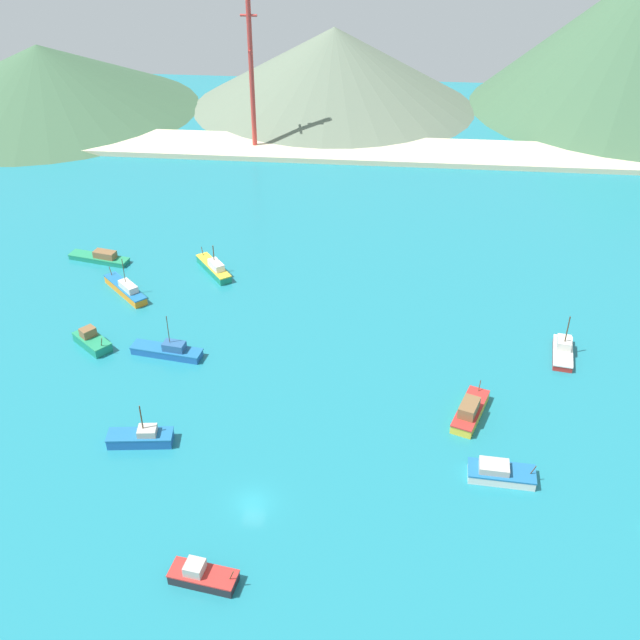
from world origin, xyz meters
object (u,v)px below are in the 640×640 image
object	(u,v)px
fishing_boat_4	(168,350)
fishing_boat_9	(563,351)
fishing_boat_1	(470,411)
fishing_boat_11	(126,289)
radio_tower	(251,69)
fishing_boat_6	(500,473)
fishing_boat_10	(214,268)
fishing_boat_7	(202,576)
fishing_boat_5	(101,257)
fishing_boat_2	(141,437)
fishing_boat_3	(92,341)

from	to	relation	value
fishing_boat_4	fishing_boat_9	world-z (taller)	fishing_boat_4
fishing_boat_1	fishing_boat_4	xyz separation A→B (m)	(-42.70, 9.78, -0.26)
fishing_boat_9	fishing_boat_11	size ratio (longest dim) A/B	0.89
fishing_boat_4	radio_tower	size ratio (longest dim) A/B	0.29
fishing_boat_6	fishing_boat_9	size ratio (longest dim) A/B	0.98
fishing_boat_10	radio_tower	size ratio (longest dim) A/B	0.25
fishing_boat_7	fishing_boat_9	distance (m)	61.50
fishing_boat_5	fishing_boat_9	world-z (taller)	fishing_boat_9
fishing_boat_4	fishing_boat_11	world-z (taller)	fishing_boat_4
fishing_boat_5	fishing_boat_4	bearing A→B (deg)	-54.03
fishing_boat_7	fishing_boat_10	bearing A→B (deg)	100.94
fishing_boat_7	fishing_boat_6	bearing A→B (deg)	29.04
fishing_boat_2	fishing_boat_6	bearing A→B (deg)	-2.55
fishing_boat_5	fishing_boat_9	bearing A→B (deg)	-15.48
fishing_boat_7	fishing_boat_9	bearing A→B (deg)	45.00
fishing_boat_6	fishing_boat_11	bearing A→B (deg)	147.23
fishing_boat_7	radio_tower	bearing A→B (deg)	96.94
fishing_boat_9	fishing_boat_5	bearing A→B (deg)	164.52
fishing_boat_7	fishing_boat_9	xyz separation A→B (m)	(43.48, 43.49, -0.01)
fishing_boat_2	fishing_boat_6	xyz separation A→B (m)	(43.99, -1.96, -0.06)
fishing_boat_1	fishing_boat_3	distance (m)	55.64
fishing_boat_4	fishing_boat_6	size ratio (longest dim) A/B	1.33
fishing_boat_5	fishing_boat_9	xyz separation A→B (m)	(76.41, -21.16, 0.11)
fishing_boat_7	fishing_boat_10	distance (m)	63.64
fishing_boat_4	fishing_boat_10	distance (m)	24.37
fishing_boat_3	fishing_boat_10	world-z (taller)	fishing_boat_10
radio_tower	fishing_boat_10	bearing A→B (deg)	-87.43
fishing_boat_9	fishing_boat_10	distance (m)	58.72
fishing_boat_3	radio_tower	world-z (taller)	radio_tower
fishing_boat_9	fishing_boat_7	bearing A→B (deg)	-135.00
fishing_boat_9	fishing_boat_1	bearing A→B (deg)	-133.80
fishing_boat_1	radio_tower	xyz separation A→B (m)	(-43.70, 92.41, 17.64)
fishing_boat_5	radio_tower	xyz separation A→B (m)	(18.23, 56.15, 18.00)
fishing_boat_4	radio_tower	distance (m)	84.55
fishing_boat_2	fishing_boat_11	world-z (taller)	fishing_boat_11
fishing_boat_1	fishing_boat_7	world-z (taller)	fishing_boat_1
fishing_boat_1	fishing_boat_9	xyz separation A→B (m)	(14.49, 15.10, -0.25)
fishing_boat_3	fishing_boat_9	size ratio (longest dim) A/B	0.84
fishing_boat_5	fishing_boat_10	size ratio (longest dim) A/B	1.23
fishing_boat_6	fishing_boat_7	bearing A→B (deg)	-150.96
fishing_boat_7	radio_tower	size ratio (longest dim) A/B	0.20
fishing_boat_9	radio_tower	size ratio (longest dim) A/B	0.23
fishing_boat_3	fishing_boat_6	size ratio (longest dim) A/B	0.85
fishing_boat_1	fishing_boat_11	world-z (taller)	fishing_boat_11
fishing_boat_1	fishing_boat_10	size ratio (longest dim) A/B	1.02
fishing_boat_1	fishing_boat_5	xyz separation A→B (m)	(-61.92, 36.26, -0.36)
fishing_boat_6	fishing_boat_9	distance (m)	28.36
fishing_boat_4	fishing_boat_9	distance (m)	57.44
fishing_boat_5	radio_tower	world-z (taller)	radio_tower
fishing_boat_5	fishing_boat_6	size ratio (longest dim) A/B	1.40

